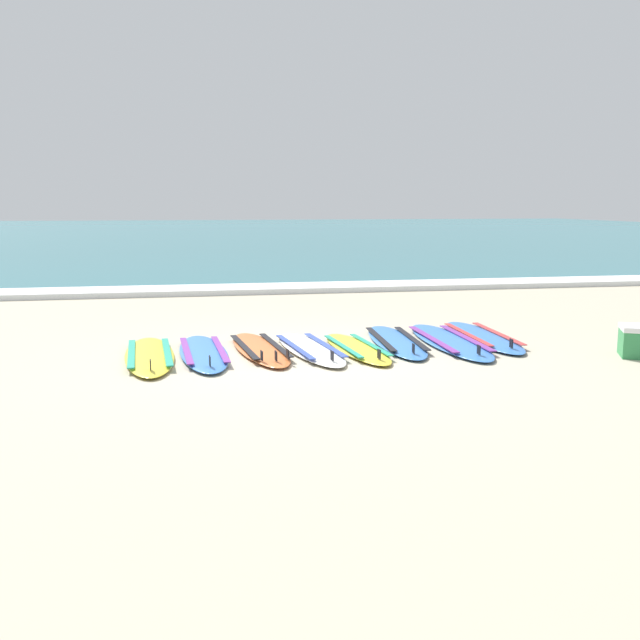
{
  "coord_description": "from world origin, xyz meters",
  "views": [
    {
      "loc": [
        -1.43,
        -8.14,
        1.84
      ],
      "look_at": [
        0.35,
        1.26,
        0.25
      ],
      "focal_mm": 39.63,
      "sensor_mm": 36.0,
      "label": 1
    }
  ],
  "objects_px": {
    "surfboard_5": "(396,341)",
    "surfboard_6": "(449,341)",
    "surfboard_2": "(260,349)",
    "surfboard_3": "(310,348)",
    "surfboard_7": "(482,336)",
    "surfboard_0": "(150,355)",
    "surfboard_1": "(203,352)",
    "cooler_box": "(634,341)",
    "surfboard_4": "(357,348)"
  },
  "relations": [
    {
      "from": "surfboard_0",
      "to": "surfboard_3",
      "type": "distance_m",
      "value": 1.96
    },
    {
      "from": "surfboard_5",
      "to": "surfboard_7",
      "type": "height_order",
      "value": "same"
    },
    {
      "from": "surfboard_4",
      "to": "cooler_box",
      "type": "height_order",
      "value": "cooler_box"
    },
    {
      "from": "surfboard_1",
      "to": "surfboard_0",
      "type": "bearing_deg",
      "value": -175.58
    },
    {
      "from": "surfboard_0",
      "to": "surfboard_4",
      "type": "distance_m",
      "value": 2.54
    },
    {
      "from": "surfboard_5",
      "to": "surfboard_1",
      "type": "bearing_deg",
      "value": -174.31
    },
    {
      "from": "surfboard_3",
      "to": "surfboard_6",
      "type": "distance_m",
      "value": 1.9
    },
    {
      "from": "surfboard_4",
      "to": "surfboard_5",
      "type": "distance_m",
      "value": 0.71
    },
    {
      "from": "surfboard_4",
      "to": "surfboard_6",
      "type": "xyz_separation_m",
      "value": [
        1.31,
        0.24,
        -0.0
      ]
    },
    {
      "from": "surfboard_6",
      "to": "surfboard_7",
      "type": "height_order",
      "value": "same"
    },
    {
      "from": "surfboard_5",
      "to": "cooler_box",
      "type": "height_order",
      "value": "cooler_box"
    },
    {
      "from": "surfboard_6",
      "to": "cooler_box",
      "type": "xyz_separation_m",
      "value": [
        1.91,
        -1.16,
        0.16
      ]
    },
    {
      "from": "cooler_box",
      "to": "surfboard_0",
      "type": "bearing_deg",
      "value": 170.47
    },
    {
      "from": "surfboard_6",
      "to": "surfboard_4",
      "type": "bearing_deg",
      "value": -169.86
    },
    {
      "from": "surfboard_2",
      "to": "surfboard_3",
      "type": "height_order",
      "value": "same"
    },
    {
      "from": "surfboard_0",
      "to": "surfboard_3",
      "type": "xyz_separation_m",
      "value": [
        1.96,
        0.04,
        0.0
      ]
    },
    {
      "from": "surfboard_3",
      "to": "surfboard_6",
      "type": "xyz_separation_m",
      "value": [
        1.9,
        0.15,
        -0.0
      ]
    },
    {
      "from": "surfboard_0",
      "to": "cooler_box",
      "type": "distance_m",
      "value": 5.85
    },
    {
      "from": "surfboard_0",
      "to": "cooler_box",
      "type": "height_order",
      "value": "cooler_box"
    },
    {
      "from": "surfboard_1",
      "to": "surfboard_7",
      "type": "distance_m",
      "value": 3.8
    },
    {
      "from": "surfboard_0",
      "to": "surfboard_2",
      "type": "relative_size",
      "value": 1.04
    },
    {
      "from": "surfboard_4",
      "to": "surfboard_3",
      "type": "bearing_deg",
      "value": 171.26
    },
    {
      "from": "surfboard_2",
      "to": "surfboard_6",
      "type": "relative_size",
      "value": 0.87
    },
    {
      "from": "surfboard_2",
      "to": "surfboard_3",
      "type": "bearing_deg",
      "value": -9.39
    },
    {
      "from": "surfboard_2",
      "to": "cooler_box",
      "type": "xyz_separation_m",
      "value": [
        4.43,
        -1.11,
        0.16
      ]
    },
    {
      "from": "surfboard_5",
      "to": "surfboard_3",
      "type": "bearing_deg",
      "value": -167.88
    },
    {
      "from": "surfboard_0",
      "to": "surfboard_5",
      "type": "bearing_deg",
      "value": 5.43
    },
    {
      "from": "surfboard_3",
      "to": "surfboard_5",
      "type": "xyz_separation_m",
      "value": [
        1.2,
        0.26,
        -0.0
      ]
    },
    {
      "from": "surfboard_3",
      "to": "surfboard_0",
      "type": "bearing_deg",
      "value": -178.75
    },
    {
      "from": "surfboard_2",
      "to": "surfboard_7",
      "type": "bearing_deg",
      "value": 4.8
    },
    {
      "from": "surfboard_1",
      "to": "surfboard_2",
      "type": "distance_m",
      "value": 0.71
    },
    {
      "from": "surfboard_6",
      "to": "surfboard_7",
      "type": "relative_size",
      "value": 1.07
    },
    {
      "from": "surfboard_7",
      "to": "surfboard_6",
      "type": "bearing_deg",
      "value": -159.16
    },
    {
      "from": "surfboard_2",
      "to": "surfboard_5",
      "type": "height_order",
      "value": "same"
    },
    {
      "from": "surfboard_5",
      "to": "surfboard_7",
      "type": "xyz_separation_m",
      "value": [
        1.26,
        0.1,
        -0.0
      ]
    },
    {
      "from": "surfboard_4",
      "to": "surfboard_5",
      "type": "relative_size",
      "value": 0.88
    },
    {
      "from": "surfboard_3",
      "to": "surfboard_4",
      "type": "relative_size",
      "value": 1.1
    },
    {
      "from": "surfboard_2",
      "to": "surfboard_4",
      "type": "height_order",
      "value": "same"
    },
    {
      "from": "cooler_box",
      "to": "surfboard_1",
      "type": "bearing_deg",
      "value": 168.77
    },
    {
      "from": "surfboard_1",
      "to": "surfboard_7",
      "type": "bearing_deg",
      "value": 5.35
    },
    {
      "from": "surfboard_5",
      "to": "surfboard_6",
      "type": "distance_m",
      "value": 0.71
    },
    {
      "from": "surfboard_4",
      "to": "surfboard_5",
      "type": "xyz_separation_m",
      "value": [
        0.62,
        0.35,
        -0.0
      ]
    },
    {
      "from": "surfboard_0",
      "to": "cooler_box",
      "type": "bearing_deg",
      "value": -9.53
    },
    {
      "from": "surfboard_2",
      "to": "surfboard_7",
      "type": "xyz_separation_m",
      "value": [
        3.08,
        0.26,
        -0.0
      ]
    },
    {
      "from": "surfboard_7",
      "to": "surfboard_2",
      "type": "bearing_deg",
      "value": -175.2
    },
    {
      "from": "surfboard_2",
      "to": "surfboard_4",
      "type": "xyz_separation_m",
      "value": [
        1.2,
        -0.19,
        -0.0
      ]
    },
    {
      "from": "surfboard_1",
      "to": "cooler_box",
      "type": "relative_size",
      "value": 4.2
    },
    {
      "from": "surfboard_1",
      "to": "surfboard_7",
      "type": "xyz_separation_m",
      "value": [
        3.78,
        0.35,
        -0.0
      ]
    },
    {
      "from": "surfboard_4",
      "to": "cooler_box",
      "type": "bearing_deg",
      "value": -15.94
    },
    {
      "from": "surfboard_2",
      "to": "surfboard_3",
      "type": "xyz_separation_m",
      "value": [
        0.62,
        -0.1,
        -0.0
      ]
    }
  ]
}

